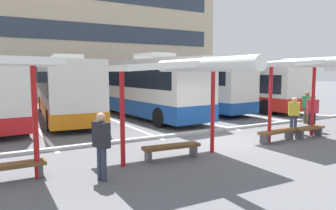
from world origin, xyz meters
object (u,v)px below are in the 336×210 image
coach_bus_4 (238,87)px  waiting_passenger_2 (307,105)px  waiting_shelter_1 (176,67)px  coach_bus_3 (187,85)px  bench_4 (309,129)px  bench_2 (172,148)px  waiting_passenger_1 (101,141)px  coach_bus_1 (65,89)px  coach_bus_2 (143,88)px  bench_3 (277,133)px  waiting_passenger_0 (312,110)px  waiting_passenger_3 (294,113)px  bench_1 (5,169)px  waiting_shelter_2 (300,64)px

coach_bus_4 → waiting_passenger_2: (-1.84, -7.35, -0.59)m
waiting_shelter_1 → coach_bus_3: bearing=55.3°
bench_4 → bench_2: bearing=179.5°
bench_4 → waiting_passenger_1: 9.28m
coach_bus_1 → bench_4: bearing=-54.6°
coach_bus_2 → waiting_passenger_2: coach_bus_2 is taller
coach_bus_3 → waiting_passenger_1: size_ratio=6.48×
bench_3 → waiting_passenger_0: waiting_passenger_0 is taller
coach_bus_1 → coach_bus_3: coach_bus_3 is taller
coach_bus_2 → waiting_passenger_3: 8.94m
bench_1 → waiting_passenger_0: 12.73m
waiting_passenger_1 → coach_bus_4: bearing=36.6°
coach_bus_2 → bench_2: 9.72m
coach_bus_2 → bench_1: bearing=-132.2°
coach_bus_4 → waiting_shelter_2: (-5.72, -9.77, 1.46)m
waiting_passenger_1 → waiting_passenger_3: 9.61m
bench_3 → waiting_passenger_1: (-7.42, -0.89, 0.67)m
bench_1 → waiting_passenger_2: waiting_passenger_2 is taller
waiting_passenger_2 → waiting_passenger_3: waiting_passenger_2 is taller
coach_bus_4 → waiting_shelter_1: coach_bus_4 is taller
bench_4 → waiting_shelter_1: bearing=-178.2°
coach_bus_4 → bench_4: (-4.82, -9.67, -1.25)m
waiting_passenger_1 → waiting_passenger_3: (9.45, 1.74, -0.09)m
coach_bus_3 → waiting_passenger_1: bearing=-131.3°
bench_2 → waiting_passenger_1: (-2.53, -0.83, 0.67)m
bench_1 → waiting_passenger_1: (2.13, -1.10, 0.67)m
bench_4 → coach_bus_4: bearing=63.5°
waiting_shelter_1 → waiting_passenger_2: bearing=14.6°
waiting_shelter_1 → waiting_passenger_3: (6.92, 1.17, -1.97)m
coach_bus_1 → waiting_passenger_3: size_ratio=7.18×
bench_3 → waiting_passenger_0: size_ratio=1.10×
coach_bus_4 → bench_2: size_ratio=5.62×
bench_3 → waiting_passenger_2: (4.78, 2.20, 0.65)m
coach_bus_3 → bench_1: bearing=-139.7°
waiting_shelter_1 → waiting_passenger_3: bearing=9.6°
bench_2 → waiting_passenger_0: bearing=5.5°
coach_bus_2 → waiting_passenger_0: coach_bus_2 is taller
coach_bus_3 → bench_2: (-7.52, -10.60, -1.45)m
coach_bus_4 → bench_1: 18.72m
coach_bus_4 → bench_4: coach_bus_4 is taller
coach_bus_2 → waiting_passenger_0: size_ratio=6.37×
waiting_shelter_1 → waiting_passenger_1: waiting_shelter_1 is taller
bench_1 → bench_4: same height
coach_bus_1 → waiting_shelter_1: size_ratio=2.17×
coach_bus_3 → bench_2: coach_bus_3 is taller
waiting_shelter_2 → waiting_passenger_0: (2.25, 0.93, -2.04)m
waiting_shelter_2 → waiting_passenger_1: 8.59m
bench_3 → bench_4: 1.80m
bench_1 → waiting_passenger_1: 2.49m
coach_bus_4 → bench_3: bearing=-124.7°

